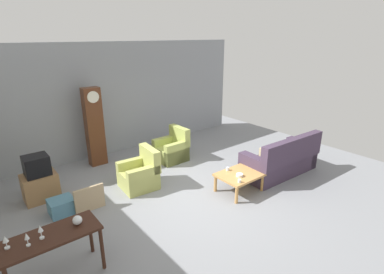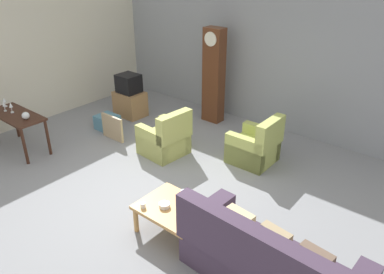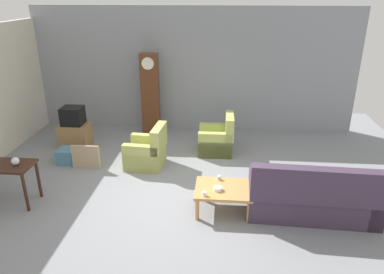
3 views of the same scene
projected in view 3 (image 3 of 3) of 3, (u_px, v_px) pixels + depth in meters
ground_plane at (177, 193)px, 6.82m from camera, size 10.40×10.40×0.00m
garage_door_wall at (193, 70)px, 9.54m from camera, size 8.40×0.16×3.20m
couch_floral at (313, 198)px, 6.01m from camera, size 2.14×0.97×1.04m
armchair_olive_near at (147, 153)px, 7.79m from camera, size 0.85×0.82×0.92m
armchair_olive_far at (217, 140)px, 8.44m from camera, size 0.80×0.77×0.92m
coffee_table_wood at (223, 191)px, 6.18m from camera, size 0.96×0.76×0.43m
grandfather_clock at (150, 95)px, 9.26m from camera, size 0.44×0.30×2.11m
tv_stand_cabinet at (75, 135)px, 8.75m from camera, size 0.68×0.52×0.58m
tv_crt at (73, 116)px, 8.56m from camera, size 0.48×0.44×0.42m
framed_picture_leaning at (86, 157)px, 7.70m from camera, size 0.60×0.05×0.52m
storage_box_blue at (69, 156)px, 8.01m from camera, size 0.46×0.41×0.31m
glass_dome_cloche at (15, 161)px, 6.22m from camera, size 0.14×0.14×0.14m
cup_white_porcelain at (204, 194)px, 5.92m from camera, size 0.07×0.07×0.07m
cup_blue_rimmed at (219, 178)px, 6.42m from camera, size 0.07×0.07×0.08m
bowl_white_stacked at (218, 189)px, 6.08m from camera, size 0.15×0.15×0.06m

